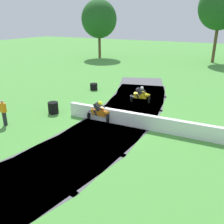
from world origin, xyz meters
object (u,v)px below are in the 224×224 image
at_px(tire_stack_mid_a, 53,108).
at_px(traffic_cone, 202,133).
at_px(motorcycle_chase_yellow, 141,95).
at_px(tire_stack_mid_b, 94,87).
at_px(motorcycle_lead_orange, 100,111).
at_px(track_marshal, 4,113).

xyz_separation_m(tire_stack_mid_a, traffic_cone, (9.84, 1.09, -0.18)).
height_order(motorcycle_chase_yellow, tire_stack_mid_b, motorcycle_chase_yellow).
height_order(motorcycle_lead_orange, traffic_cone, motorcycle_lead_orange).
bearing_deg(motorcycle_chase_yellow, motorcycle_lead_orange, -101.86).
relative_size(tire_stack_mid_a, track_marshal, 0.49).
bearing_deg(traffic_cone, tire_stack_mid_a, -173.67).
xyz_separation_m(tire_stack_mid_b, track_marshal, (-0.61, -9.45, 0.52)).
bearing_deg(tire_stack_mid_a, traffic_cone, 6.33).
xyz_separation_m(motorcycle_chase_yellow, tire_stack_mid_b, (-5.28, 1.47, -0.35)).
xyz_separation_m(motorcycle_chase_yellow, track_marshal, (-5.89, -7.98, 0.17)).
relative_size(motorcycle_chase_yellow, tire_stack_mid_a, 2.13).
distance_m(motorcycle_lead_orange, track_marshal, 5.91).
distance_m(motorcycle_lead_orange, tire_stack_mid_a, 3.64).
height_order(track_marshal, traffic_cone, track_marshal).
xyz_separation_m(motorcycle_lead_orange, motorcycle_chase_yellow, (0.98, 4.68, -0.01)).
relative_size(motorcycle_lead_orange, tire_stack_mid_b, 2.48).
bearing_deg(track_marshal, tire_stack_mid_b, 86.30).
relative_size(tire_stack_mid_a, traffic_cone, 1.82).
relative_size(motorcycle_chase_yellow, traffic_cone, 3.87).
bearing_deg(motorcycle_lead_orange, traffic_cone, 7.27).
relative_size(motorcycle_chase_yellow, track_marshal, 1.05).
relative_size(motorcycle_lead_orange, motorcycle_chase_yellow, 0.99).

